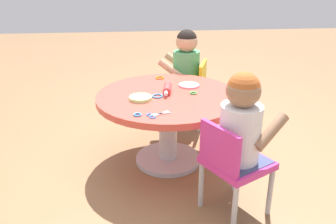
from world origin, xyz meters
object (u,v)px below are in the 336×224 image
Objects in this scene: craft_scissors at (155,115)px; child_chair_right at (190,89)px; seated_child_right at (186,62)px; rolling_pin at (167,88)px; craft_table at (168,110)px; child_chair_left at (232,163)px; seated_child_left at (242,122)px.

child_chair_right is at bearing -20.12° from craft_scissors.
rolling_pin is at bearing 160.09° from seated_child_right.
seated_child_right reaches higher than craft_table.
seated_child_right is at bearing -19.91° from rolling_pin.
child_chair_left is 0.23m from seated_child_left.
craft_scissors is (-0.94, 0.30, -0.04)m from seated_child_right.
seated_child_right reaches higher than child_chair_left.
child_chair_right reaches higher than craft_scissors.
seated_child_right is at bearing 71.38° from child_chair_right.
seated_child_left reaches higher than child_chair_right.
seated_child_right reaches higher than child_chair_right.
seated_child_left and seated_child_right have the same top height.
child_chair_right reaches higher than craft_table.
child_chair_left is 2.32× the size of rolling_pin.
seated_child_right is 2.21× the size of rolling_pin.
seated_child_left reaches higher than craft_table.
child_chair_left and rolling_pin have the same top height.
craft_scissors is (-0.92, 0.34, 0.18)m from child_chair_right.
rolling_pin is (0.62, 0.28, 0.20)m from child_chair_left.
seated_child_right is at bearing 3.92° from child_chair_left.
rolling_pin is (0.60, 0.32, -0.02)m from seated_child_left.
seated_child_left is 0.68m from rolling_pin.
seated_child_left is 2.21× the size of rolling_pin.
child_chair_right is (1.17, 0.04, 0.00)m from child_chair_left.
child_chair_left is 1.21m from seated_child_right.
rolling_pin is 0.39m from craft_scissors.
seated_child_right is 0.60m from rolling_pin.
child_chair_left is at bearing -154.03° from craft_table.
rolling_pin is (-0.56, 0.20, -0.02)m from seated_child_right.
child_chair_right is 2.32× the size of rolling_pin.
child_chair_right is at bearing -21.73° from craft_table.
seated_child_right is (0.01, 0.04, 0.23)m from child_chair_right.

